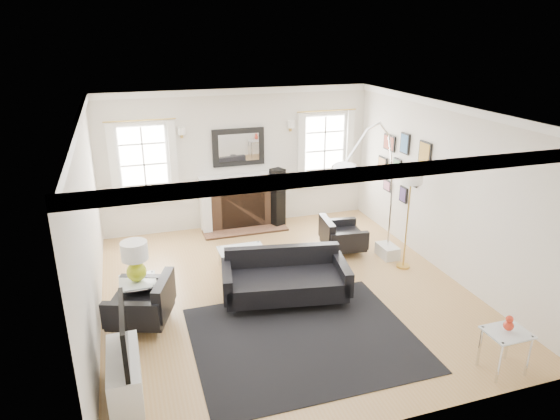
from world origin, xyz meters
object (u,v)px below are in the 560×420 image
object	(u,v)px
sofa	(285,279)
armchair_right	(340,237)
gourd_lamp	(135,259)
coffee_table	(244,254)
armchair_left	(144,304)
fireplace	(242,202)
arc_floor_lamp	(371,196)

from	to	relation	value
sofa	armchair_right	bearing A→B (deg)	40.65
sofa	gourd_lamp	world-z (taller)	gourd_lamp
coffee_table	armchair_left	bearing A→B (deg)	-145.51
fireplace	arc_floor_lamp	xyz separation A→B (m)	(1.37, -2.86, 0.90)
coffee_table	arc_floor_lamp	size ratio (longest dim) A/B	0.29
sofa	armchair_right	world-z (taller)	sofa
coffee_table	gourd_lamp	bearing A→B (deg)	-153.25
armchair_left	coffee_table	size ratio (longest dim) A/B	1.39
armchair_right	gourd_lamp	world-z (taller)	gourd_lamp
fireplace	armchair_left	size ratio (longest dim) A/B	1.57
armchair_left	coffee_table	world-z (taller)	armchair_left
sofa	armchair_right	size ratio (longest dim) A/B	2.27
fireplace	armchair_right	size ratio (longest dim) A/B	1.94
arc_floor_lamp	armchair_right	bearing A→B (deg)	87.49
armchair_left	fireplace	bearing A→B (deg)	55.46
armchair_right	coffee_table	size ratio (longest dim) A/B	1.12
coffee_table	gourd_lamp	world-z (taller)	gourd_lamp
fireplace	armchair_right	distance (m)	2.25
fireplace	sofa	bearing A→B (deg)	-91.59
sofa	armchair_left	world-z (taller)	sofa
sofa	coffee_table	bearing A→B (deg)	109.25
arc_floor_lamp	sofa	bearing A→B (deg)	-173.48
armchair_right	gourd_lamp	size ratio (longest dim) A/B	1.49
sofa	arc_floor_lamp	world-z (taller)	arc_floor_lamp
gourd_lamp	arc_floor_lamp	distance (m)	3.61
arc_floor_lamp	coffee_table	bearing A→B (deg)	153.69
sofa	gourd_lamp	xyz separation A→B (m)	(-2.12, 0.19, 0.56)
fireplace	arc_floor_lamp	size ratio (longest dim) A/B	0.64
gourd_lamp	arc_floor_lamp	bearing A→B (deg)	-0.35
armchair_right	arc_floor_lamp	bearing A→B (deg)	-92.51
fireplace	coffee_table	world-z (taller)	fireplace
fireplace	gourd_lamp	distance (m)	3.61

